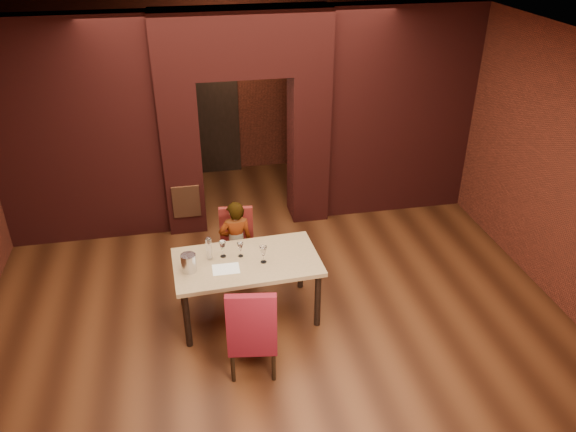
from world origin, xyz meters
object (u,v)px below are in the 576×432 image
Objects in this scene: potted_plant at (288,251)px; wine_glass_c at (263,254)px; dining_table at (248,288)px; water_bottle at (209,248)px; wine_glass_b at (240,250)px; chair_far at (237,247)px; person_seated at (236,243)px; wine_glass_a at (223,249)px; wine_bucket at (189,263)px; chair_near at (252,326)px.

wine_glass_c is at bearing -115.16° from potted_plant.
water_bottle is at bearing 162.08° from dining_table.
wine_glass_c is (0.24, -0.18, 0.01)m from wine_glass_b.
wine_glass_c is (0.22, -0.86, 0.41)m from chair_far.
wine_glass_c is at bearing -69.51° from chair_far.
person_seated reaches higher than wine_glass_c.
potted_plant is (0.69, 1.01, -0.21)m from dining_table.
wine_glass_a is 0.70× the size of water_bottle.
wine_bucket reaches higher than chair_far.
wine_glass_c is at bearing 0.57° from wine_bucket.
dining_table is 9.19× the size of wine_glass_b.
water_bottle is (-0.37, -0.58, 0.33)m from person_seated.
dining_table is at bearing -15.30° from water_bottle.
wine_glass_a is at bearing 154.96° from wine_glass_c.
wine_glass_a reaches higher than potted_plant.
wine_glass_c is at bearing -35.78° from wine_glass_b.
person_seated is at bearing -94.58° from chair_far.
dining_table is at bearing -27.50° from wine_glass_a.
wine_bucket is (-0.59, 0.80, 0.34)m from chair_near.
chair_far is at bearing -104.88° from person_seated.
chair_far is at bearing 54.32° from wine_bucket.
wine_bucket is (-0.85, -0.01, -0.00)m from wine_glass_c.
chair_near is at bearing -84.81° from chair_far.
water_bottle is at bearing 38.92° from wine_bucket.
dining_table is 0.50m from wine_glass_b.
potted_plant is at bearing 38.80° from wine_bucket.
wine_glass_b is at bearing 116.39° from dining_table.
person_seated is 4.12× the size of water_bottle.
water_bottle reaches higher than dining_table.
wine_glass_b is at bearing 85.26° from person_seated.
water_bottle is (0.24, 0.20, 0.04)m from wine_bucket.
wine_glass_b is (-0.01, -0.60, 0.28)m from person_seated.
person_seated is (-0.02, -0.09, 0.11)m from chair_far.
wine_glass_a is 1.11× the size of wine_glass_b.
chair_near is (-0.06, -0.89, 0.16)m from dining_table.
chair_near reaches higher than dining_table.
person_seated reaches higher than chair_near.
chair_far is 0.87× the size of chair_near.
chair_near is at bearing -79.23° from wine_glass_a.
water_bottle reaches higher than wine_glass_b.
wine_glass_b is (-0.06, 0.10, 0.48)m from dining_table.
wine_bucket is 0.72× the size of water_bottle.
potted_plant is at bearing 50.26° from wine_glass_b.
chair_far is 1.15m from wine_bucket.
chair_near is 1.09m from wine_glass_a.
wine_bucket is at bearing -179.43° from wine_glass_c.
chair_far reaches higher than dining_table.
wine_glass_c is at bearing -98.56° from chair_near.
potted_plant is at bearing 42.47° from wine_glass_a.
person_seated is 0.90m from potted_plant.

